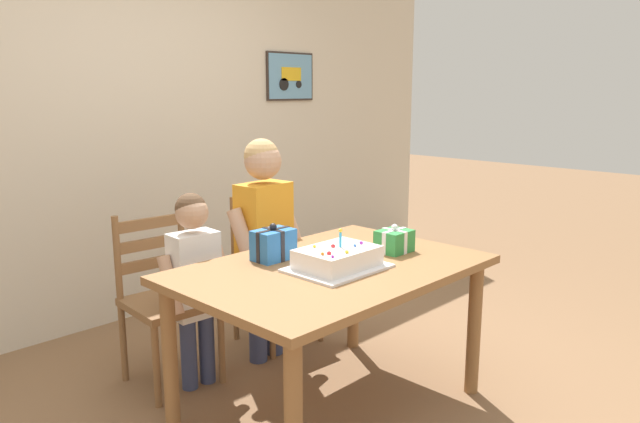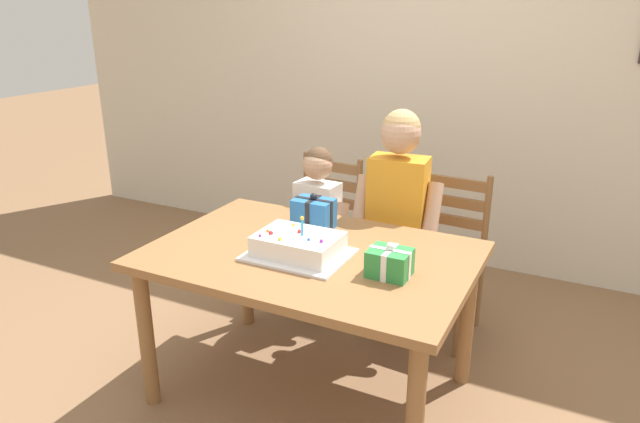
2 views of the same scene
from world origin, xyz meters
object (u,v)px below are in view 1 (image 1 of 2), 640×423
(birthday_cake, at_px, (338,259))
(gift_box_beside_cake, at_px, (273,245))
(chair_left, at_px, (166,298))
(dining_table, at_px, (331,284))
(child_older, at_px, (264,228))
(gift_box_red_large, at_px, (394,241))
(child_younger, at_px, (195,271))
(chair_right, at_px, (273,268))

(birthday_cake, distance_m, gift_box_beside_cake, 0.35)
(birthday_cake, distance_m, chair_left, 1.04)
(dining_table, bearing_deg, child_older, 76.02)
(gift_box_red_large, relative_size, child_older, 0.14)
(birthday_cake, relative_size, gift_box_red_large, 2.50)
(gift_box_beside_cake, bearing_deg, dining_table, -65.33)
(dining_table, bearing_deg, gift_box_red_large, -9.71)
(dining_table, xyz_separation_m, gift_box_beside_cake, (-0.12, 0.27, 0.17))
(chair_left, bearing_deg, dining_table, -66.04)
(dining_table, distance_m, child_younger, 0.75)
(gift_box_beside_cake, bearing_deg, child_younger, 114.48)
(gift_box_beside_cake, relative_size, child_older, 0.15)
(birthday_cake, xyz_separation_m, chair_left, (-0.35, 0.92, -0.33))
(child_older, bearing_deg, birthday_cake, -104.78)
(dining_table, distance_m, chair_left, 0.96)
(birthday_cake, xyz_separation_m, gift_box_beside_cake, (-0.10, 0.34, 0.03))
(birthday_cake, relative_size, chair_left, 0.48)
(birthday_cake, bearing_deg, chair_left, 110.98)
(chair_right, bearing_deg, gift_box_beside_cake, -131.10)
(birthday_cake, distance_m, gift_box_red_large, 0.43)
(chair_left, bearing_deg, birthday_cake, -69.02)
(gift_box_red_large, bearing_deg, birthday_cake, 179.57)
(child_younger, bearing_deg, chair_right, 14.18)
(dining_table, xyz_separation_m, birthday_cake, (-0.03, -0.07, 0.14))
(birthday_cake, xyz_separation_m, gift_box_red_large, (0.43, -0.00, 0.01))
(dining_table, relative_size, child_younger, 1.38)
(dining_table, xyz_separation_m, chair_left, (-0.38, 0.86, -0.19))
(dining_table, relative_size, gift_box_beside_cake, 7.21)
(dining_table, xyz_separation_m, child_older, (0.17, 0.68, 0.14))
(gift_box_beside_cake, xyz_separation_m, child_older, (0.29, 0.41, -0.03))
(gift_box_red_large, bearing_deg, child_older, 107.11)
(birthday_cake, bearing_deg, chair_right, 65.81)
(gift_box_beside_cake, bearing_deg, child_older, 54.33)
(chair_left, distance_m, child_older, 0.66)
(chair_left, bearing_deg, chair_right, -0.00)
(gift_box_red_large, height_order, child_younger, child_younger)
(birthday_cake, distance_m, chair_right, 1.06)
(gift_box_beside_cake, relative_size, child_younger, 0.19)
(chair_left, distance_m, chair_right, 0.77)
(dining_table, distance_m, gift_box_beside_cake, 0.34)
(chair_left, relative_size, child_younger, 0.88)
(child_younger, bearing_deg, chair_left, 111.63)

